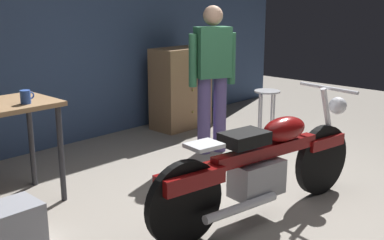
{
  "coord_description": "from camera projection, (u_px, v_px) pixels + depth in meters",
  "views": [
    {
      "loc": [
        -3.1,
        -2.22,
        1.74
      ],
      "look_at": [
        -0.03,
        0.7,
        0.65
      ],
      "focal_mm": 44.32,
      "sensor_mm": 36.0,
      "label": 1
    }
  ],
  "objects": [
    {
      "name": "ground_plane",
      "position": [
        253.0,
        206.0,
        4.09
      ],
      "size": [
        12.0,
        12.0,
        0.0
      ],
      "primitive_type": "plane",
      "color": "gray"
    },
    {
      "name": "back_wall",
      "position": [
        65.0,
        15.0,
        5.58
      ],
      "size": [
        8.0,
        0.12,
        3.1
      ],
      "primitive_type": "cube",
      "color": "#384C70",
      "rests_on": "ground_plane"
    },
    {
      "name": "mug_blue_enamel",
      "position": [
        26.0,
        97.0,
        3.88
      ],
      "size": [
        0.12,
        0.08,
        0.11
      ],
      "color": "#2D51AD",
      "rests_on": "workbench"
    },
    {
      "name": "person_standing",
      "position": [
        212.0,
        73.0,
        5.32
      ],
      "size": [
        0.53,
        0.35,
        1.67
      ],
      "rotation": [
        0.0,
        0.0,
        2.74
      ],
      "color": "#564980",
      "rests_on": "ground_plane"
    },
    {
      "name": "storage_bin",
      "position": [
        8.0,
        229.0,
        3.33
      ],
      "size": [
        0.44,
        0.32,
        0.34
      ],
      "primitive_type": "cube",
      "color": "gray",
      "rests_on": "ground_plane"
    },
    {
      "name": "shop_stool",
      "position": [
        267.0,
        102.0,
        5.87
      ],
      "size": [
        0.32,
        0.32,
        0.64
      ],
      "color": "#B2B2B7",
      "rests_on": "ground_plane"
    },
    {
      "name": "wooden_dresser",
      "position": [
        181.0,
        88.0,
        6.49
      ],
      "size": [
        0.8,
        0.47,
        1.1
      ],
      "color": "#99724C",
      "rests_on": "ground_plane"
    },
    {
      "name": "motorcycle",
      "position": [
        264.0,
        164.0,
        3.81
      ],
      "size": [
        2.17,
        0.66,
        1.0
      ],
      "rotation": [
        0.0,
        0.0,
        -0.16
      ],
      "color": "black",
      "rests_on": "ground_plane"
    }
  ]
}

